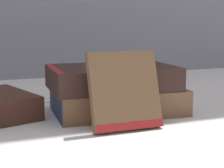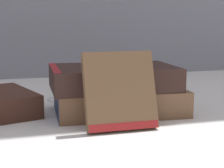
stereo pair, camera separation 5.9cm
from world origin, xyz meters
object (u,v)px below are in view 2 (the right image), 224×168
(book_flat_bottom, at_px, (116,100))
(pocket_watch, at_px, (137,65))
(book_leaning_front, at_px, (120,94))
(reading_glasses, at_px, (72,97))
(book_flat_top, at_px, (110,77))

(book_flat_bottom, xyz_separation_m, pocket_watch, (0.04, -0.02, 0.07))
(book_flat_bottom, height_order, book_leaning_front, book_leaning_front)
(book_flat_bottom, relative_size, reading_glasses, 2.03)
(book_flat_top, height_order, reading_glasses, book_flat_top)
(book_flat_bottom, xyz_separation_m, reading_glasses, (-0.06, 0.15, -0.02))
(book_flat_bottom, bearing_deg, book_leaning_front, -98.83)
(reading_glasses, bearing_deg, book_flat_top, -85.53)
(book_flat_bottom, height_order, book_flat_top, book_flat_top)
(book_flat_bottom, xyz_separation_m, book_flat_top, (-0.01, -0.00, 0.04))
(book_leaning_front, height_order, pocket_watch, book_leaning_front)
(reading_glasses, bearing_deg, pocket_watch, -73.17)
(book_flat_top, distance_m, reading_glasses, 0.17)
(pocket_watch, bearing_deg, reading_glasses, 119.38)
(book_leaning_front, relative_size, pocket_watch, 2.31)
(pocket_watch, distance_m, reading_glasses, 0.21)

